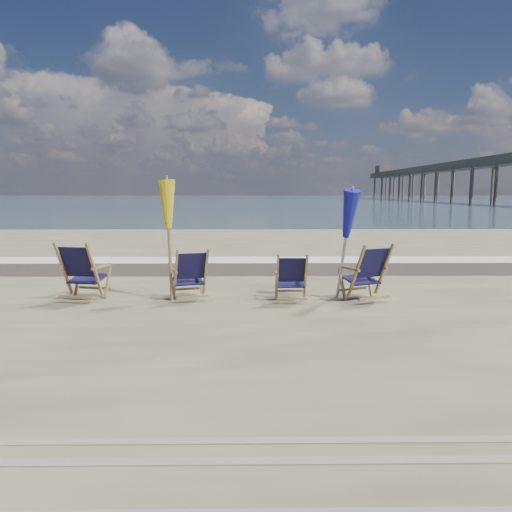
# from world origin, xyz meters

# --- Properties ---
(ocean) EXTENTS (400.00, 400.00, 0.00)m
(ocean) POSITION_xyz_m (0.00, 128.00, 0.00)
(ocean) COLOR #3A5261
(ocean) RESTS_ON ground
(surf_foam) EXTENTS (200.00, 1.40, 0.01)m
(surf_foam) POSITION_xyz_m (0.00, 8.30, 0.00)
(surf_foam) COLOR silver
(surf_foam) RESTS_ON ground
(wet_sand_strip) EXTENTS (200.00, 2.60, 0.00)m
(wet_sand_strip) POSITION_xyz_m (0.00, 6.80, 0.00)
(wet_sand_strip) COLOR #42362A
(wet_sand_strip) RESTS_ON ground
(tire_tracks) EXTENTS (80.00, 1.30, 0.01)m
(tire_tracks) POSITION_xyz_m (0.00, -2.80, 0.01)
(tire_tracks) COLOR gray
(tire_tracks) RESTS_ON ground
(beach_chair_0) EXTENTS (0.86, 0.92, 1.09)m
(beach_chair_0) POSITION_xyz_m (-2.82, 2.76, 0.55)
(beach_chair_0) COLOR black
(beach_chair_0) RESTS_ON ground
(beach_chair_1) EXTENTS (0.81, 0.85, 0.96)m
(beach_chair_1) POSITION_xyz_m (-0.90, 2.96, 0.48)
(beach_chair_1) COLOR black
(beach_chair_1) RESTS_ON ground
(beach_chair_2) EXTENTS (0.57, 0.64, 0.89)m
(beach_chair_2) POSITION_xyz_m (0.88, 2.73, 0.44)
(beach_chair_2) COLOR black
(beach_chair_2) RESTS_ON ground
(beach_chair_3) EXTENTS (0.93, 0.98, 1.06)m
(beach_chair_3) POSITION_xyz_m (2.29, 2.84, 0.53)
(beach_chair_3) COLOR black
(beach_chair_3) RESTS_ON ground
(umbrella_yellow) EXTENTS (0.30, 0.30, 2.13)m
(umbrella_yellow) POSITION_xyz_m (-1.53, 2.95, 1.61)
(umbrella_yellow) COLOR olive
(umbrella_yellow) RESTS_ON ground
(umbrella_blue) EXTENTS (0.30, 0.30, 2.02)m
(umbrella_blue) POSITION_xyz_m (1.58, 2.93, 1.50)
(umbrella_blue) COLOR #A5A5AD
(umbrella_blue) RESTS_ON ground
(fishing_pier) EXTENTS (4.40, 140.00, 9.30)m
(fishing_pier) POSITION_xyz_m (38.00, 74.00, 4.65)
(fishing_pier) COLOR brown
(fishing_pier) RESTS_ON ground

